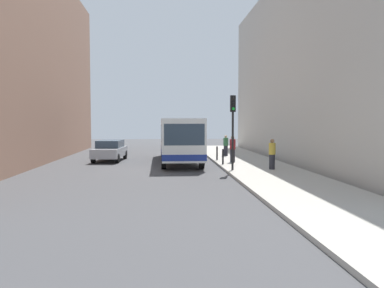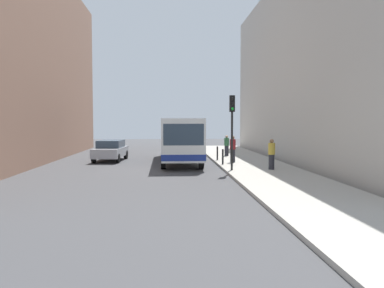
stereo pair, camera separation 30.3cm
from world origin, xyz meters
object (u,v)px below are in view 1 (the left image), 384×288
(bollard_near, at_px, (223,157))
(pedestrian_mid_sidewalk, at_px, (233,149))
(bus, at_px, (179,137))
(car_beside_bus, at_px, (110,150))
(pedestrian_near_signal, at_px, (272,154))
(pedestrian_far_sidewalk, at_px, (226,146))
(traffic_light, at_px, (233,118))
(bollard_mid, at_px, (217,153))

(bollard_near, distance_m, pedestrian_mid_sidewalk, 1.48)
(bus, relative_size, bollard_near, 11.62)
(car_beside_bus, relative_size, pedestrian_near_signal, 2.66)
(bus, relative_size, pedestrian_far_sidewalk, 6.88)
(car_beside_bus, relative_size, traffic_light, 1.10)
(car_beside_bus, bearing_deg, bollard_mid, 173.36)
(traffic_light, xyz_separation_m, pedestrian_far_sidewalk, (1.05, 8.95, -2.06))
(bus, relative_size, bollard_mid, 11.62)
(bus, distance_m, traffic_light, 6.66)
(pedestrian_near_signal, distance_m, pedestrian_far_sidewalk, 8.90)
(bus, xyz_separation_m, bollard_near, (2.59, -3.07, -1.10))
(bollard_near, bearing_deg, traffic_light, -88.01)
(bollard_mid, relative_size, pedestrian_near_signal, 0.56)
(bollard_mid, relative_size, pedestrian_far_sidewalk, 0.59)
(car_beside_bus, height_order, traffic_light, traffic_light)
(traffic_light, bearing_deg, bus, 114.33)
(traffic_light, bearing_deg, pedestrian_mid_sidewalk, 79.96)
(car_beside_bus, relative_size, pedestrian_far_sidewalk, 2.82)
(car_beside_bus, xyz_separation_m, pedestrian_far_sidewalk, (8.66, 1.90, 0.16))
(pedestrian_far_sidewalk, bearing_deg, bollard_mid, -70.58)
(pedestrian_mid_sidewalk, bearing_deg, pedestrian_far_sidewalk, 14.95)
(bollard_near, bearing_deg, pedestrian_near_signal, -49.32)
(bollard_near, relative_size, bollard_mid, 1.00)
(bus, height_order, pedestrian_far_sidewalk, bus)
(bollard_near, bearing_deg, pedestrian_mid_sidewalk, 55.10)
(bus, xyz_separation_m, pedestrian_near_signal, (4.95, -5.82, -0.72))
(bollard_near, height_order, bollard_mid, same)
(traffic_light, height_order, pedestrian_near_signal, traffic_light)
(traffic_light, height_order, pedestrian_far_sidewalk, traffic_light)
(bollard_mid, distance_m, pedestrian_far_sidewalk, 3.57)
(bollard_mid, height_order, pedestrian_mid_sidewalk, pedestrian_mid_sidewalk)
(bollard_near, relative_size, pedestrian_mid_sidewalk, 0.54)
(bus, height_order, traffic_light, traffic_light)
(car_beside_bus, height_order, bollard_mid, car_beside_bus)
(bollard_near, xyz_separation_m, pedestrian_far_sidewalk, (1.15, 6.07, 0.32))
(car_beside_bus, relative_size, bollard_near, 4.76)
(bollard_mid, bearing_deg, pedestrian_mid_sidewalk, -61.97)
(pedestrian_near_signal, relative_size, pedestrian_mid_sidewalk, 0.98)
(bus, bearing_deg, bollard_mid, 171.44)
(car_beside_bus, height_order, bollard_near, car_beside_bus)
(car_beside_bus, bearing_deg, bus, 171.82)
(traffic_light, xyz_separation_m, bollard_near, (-0.10, 2.88, -2.38))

